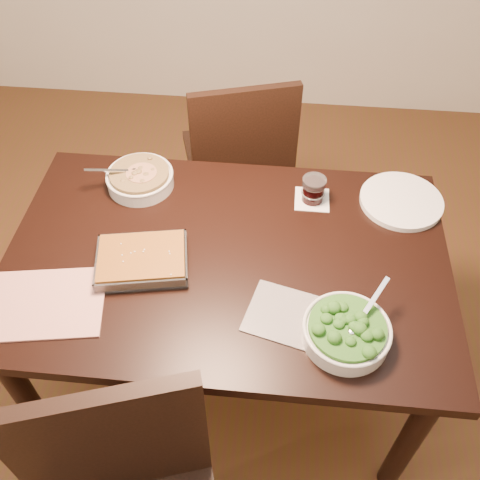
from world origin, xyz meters
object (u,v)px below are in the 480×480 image
at_px(baking_dish, 142,260).
at_px(stew_bowl, 140,178).
at_px(broccoli_bowl, 346,331).
at_px(chair_far, 239,156).
at_px(table, 227,275).
at_px(wine_tumbler, 313,189).
at_px(dinner_plate, 401,201).

bearing_deg(baking_dish, stew_bowl, 92.91).
relative_size(stew_bowl, broccoli_bowl, 0.98).
height_order(baking_dish, chair_far, chair_far).
bearing_deg(chair_far, table, 75.66).
relative_size(table, stew_bowl, 5.52).
bearing_deg(stew_bowl, chair_far, 57.01).
distance_m(baking_dish, wine_tumbler, 0.62).
distance_m(stew_bowl, broccoli_bowl, 0.90).
distance_m(broccoli_bowl, chair_far, 1.14).
xyz_separation_m(broccoli_bowl, wine_tumbler, (-0.10, 0.55, 0.02)).
relative_size(dinner_plate, chair_far, 0.30).
distance_m(table, stew_bowl, 0.47).
bearing_deg(broccoli_bowl, chair_far, 111.10).
relative_size(wine_tumbler, dinner_plate, 0.32).
distance_m(stew_bowl, chair_far, 0.62).
xyz_separation_m(wine_tumbler, dinner_plate, (0.31, 0.02, -0.04)).
height_order(table, chair_far, chair_far).
xyz_separation_m(baking_dish, wine_tumbler, (0.52, 0.35, 0.03)).
bearing_deg(baking_dish, wine_tumbler, 23.01).
distance_m(broccoli_bowl, baking_dish, 0.65).
bearing_deg(dinner_plate, stew_bowl, 179.89).
distance_m(table, broccoli_bowl, 0.47).
height_order(stew_bowl, dinner_plate, stew_bowl).
height_order(dinner_plate, chair_far, chair_far).
bearing_deg(broccoli_bowl, baking_dish, 161.97).
bearing_deg(wine_tumbler, broccoli_bowl, -80.08).
height_order(stew_bowl, baking_dish, stew_bowl).
height_order(table, baking_dish, baking_dish).
xyz_separation_m(stew_bowl, wine_tumbler, (0.61, -0.02, 0.02)).
distance_m(table, baking_dish, 0.29).
bearing_deg(broccoli_bowl, wine_tumbler, 99.92).
xyz_separation_m(stew_bowl, dinner_plate, (0.91, -0.00, -0.02)).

